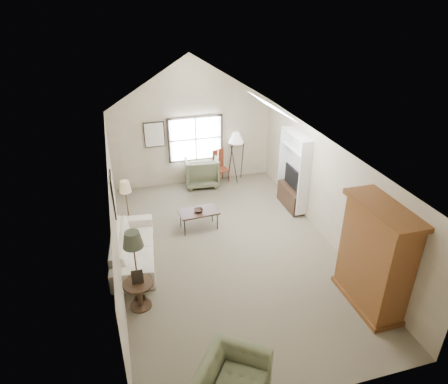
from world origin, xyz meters
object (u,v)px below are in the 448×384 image
object	(u,v)px
armoire	(375,257)
side_chair	(221,167)
armchair_near	(232,383)
armchair_far	(201,171)
coffee_table	(199,220)
side_table	(140,294)
sofa	(133,246)

from	to	relation	value
armoire	side_chair	size ratio (longest dim) A/B	2.08
armchair_near	armchair_far	size ratio (longest dim) A/B	1.05
armoire	coffee_table	distance (m)	4.52
coffee_table	side_table	world-z (taller)	side_table
armchair_far	side_chair	bearing A→B (deg)	-173.95
armoire	armchair_far	xyz separation A→B (m)	(-1.98, 6.10, -0.62)
armchair_far	coffee_table	distance (m)	2.62
armoire	armchair_far	world-z (taller)	armoire
coffee_table	armchair_far	bearing A→B (deg)	75.45
sofa	armchair_near	xyz separation A→B (m)	(1.17, -4.01, 0.01)
armoire	armchair_near	world-z (taller)	armoire
coffee_table	side_table	bearing A→B (deg)	-125.27
armoire	armchair_near	xyz separation A→B (m)	(-3.21, -1.30, -0.74)
armoire	side_table	bearing A→B (deg)	165.74
coffee_table	side_chair	xyz separation A→B (m)	(1.30, 2.52, 0.27)
armchair_near	coffee_table	xyz separation A→B (m)	(0.58, 4.88, -0.10)
armchair_far	side_chair	distance (m)	0.65
coffee_table	side_table	distance (m)	3.02
armchair_far	side_chair	world-z (taller)	side_chair
sofa	armchair_near	distance (m)	4.18
sofa	side_table	bearing A→B (deg)	-174.57
armchair_far	side_table	distance (m)	5.54
armoire	armchair_far	distance (m)	6.44
armoire	sofa	bearing A→B (deg)	148.22
sofa	side_table	distance (m)	1.60
coffee_table	armchair_near	bearing A→B (deg)	-96.73
armoire	armchair_near	bearing A→B (deg)	-157.97
side_table	armoire	bearing A→B (deg)	-14.26
armchair_near	armchair_far	bearing A→B (deg)	27.51
armchair_near	side_chair	world-z (taller)	side_chair
armchair_far	side_chair	size ratio (longest dim) A/B	0.99
side_table	side_chair	bearing A→B (deg)	58.58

